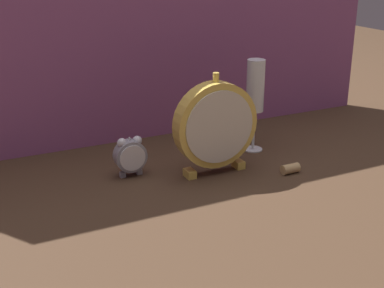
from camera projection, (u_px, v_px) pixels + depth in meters
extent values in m
plane|color=#422D1E|center=(208.00, 180.00, 1.19)|extent=(4.00, 4.00, 0.00)
cube|color=#8E4C7F|center=(149.00, 8.00, 1.34)|extent=(1.36, 0.01, 0.68)
cube|color=gray|center=(123.00, 175.00, 1.20)|extent=(0.01, 0.01, 0.01)
cube|color=gray|center=(139.00, 171.00, 1.21)|extent=(0.01, 0.01, 0.01)
cylinder|color=gray|center=(130.00, 156.00, 1.19)|extent=(0.07, 0.03, 0.07)
cylinder|color=silver|center=(133.00, 158.00, 1.18)|extent=(0.06, 0.00, 0.06)
sphere|color=silver|center=(122.00, 143.00, 1.17)|extent=(0.02, 0.02, 0.02)
sphere|color=silver|center=(137.00, 140.00, 1.19)|extent=(0.02, 0.02, 0.02)
cylinder|color=silver|center=(129.00, 140.00, 1.18)|extent=(0.00, 0.00, 0.01)
cube|color=gold|center=(190.00, 173.00, 1.19)|extent=(0.02, 0.03, 0.02)
cube|color=gold|center=(238.00, 164.00, 1.25)|extent=(0.02, 0.03, 0.02)
cylinder|color=gold|center=(215.00, 125.00, 1.18)|extent=(0.19, 0.04, 0.19)
cylinder|color=beige|center=(220.00, 127.00, 1.17)|extent=(0.17, 0.00, 0.17)
cylinder|color=gold|center=(216.00, 77.00, 1.15)|extent=(0.01, 0.01, 0.02)
cylinder|color=silver|center=(253.00, 149.00, 1.36)|extent=(0.05, 0.05, 0.01)
cylinder|color=silver|center=(254.00, 129.00, 1.34)|extent=(0.01, 0.01, 0.10)
cylinder|color=white|center=(255.00, 86.00, 1.30)|extent=(0.04, 0.04, 0.13)
cylinder|color=#DBC675|center=(255.00, 95.00, 1.31)|extent=(0.04, 0.04, 0.08)
cylinder|color=tan|center=(290.00, 169.00, 1.21)|extent=(0.04, 0.02, 0.02)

